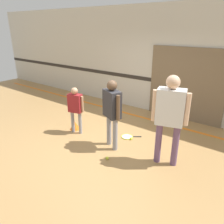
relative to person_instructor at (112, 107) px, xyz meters
The scene contains 11 objects.
ground_plane 0.99m from the person_instructor, 162.00° to the left, with size 16.00×16.00×0.00m, color #A87F4C.
wall_back 2.70m from the person_instructor, 95.11° to the left, with size 16.00×0.07×3.20m.
wall_panel 2.64m from the person_instructor, 74.95° to the left, with size 2.16×0.05×2.07m.
floor_stripe 2.16m from the person_instructor, 96.90° to the left, with size 14.40×0.10×0.01m.
person_instructor is the anchor object (origin of this frame).
person_student_left 1.18m from the person_instructor, behind, with size 0.45×0.26×1.21m.
person_student_right 1.26m from the person_instructor, ahead, with size 0.66×0.40×1.80m.
racket_spare_on_floor 1.13m from the person_instructor, 86.32° to the left, with size 0.50×0.43×0.03m.
tennis_ball_near_instructor 1.07m from the person_instructor, 63.81° to the right, with size 0.07×0.07×0.07m, color #CCE038.
tennis_ball_by_spare_racket 1.08m from the person_instructor, 71.43° to the left, with size 0.07×0.07×0.07m, color #CCE038.
training_cone 1.59m from the person_instructor, behind, with size 0.28×0.28×0.22m.
Camera 1 is at (2.88, -3.57, 2.59)m, focal length 35.00 mm.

